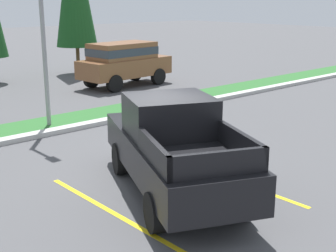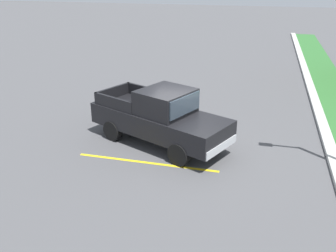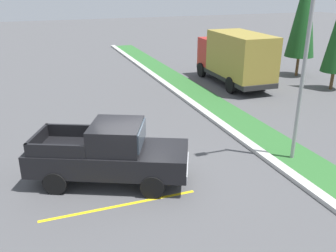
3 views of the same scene
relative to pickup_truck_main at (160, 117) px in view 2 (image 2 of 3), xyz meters
The scene contains 5 objects.
ground_plane 1.43m from the pickup_truck_main, 74.97° to the left, with size 120.00×120.00×0.00m, color #4C4C4F.
parking_line_near 1.88m from the pickup_truck_main, behind, with size 0.12×4.80×0.01m, color yellow.
parking_line_far 1.85m from the pickup_truck_main, ahead, with size 0.12×4.80×0.01m, color yellow.
curb_strip 6.03m from the pickup_truck_main, 87.55° to the left, with size 56.00×0.40×0.15m, color #B2B2AD.
pickup_truck_main is the anchor object (origin of this frame).
Camera 2 is at (11.60, 2.42, 5.86)m, focal length 39.71 mm.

